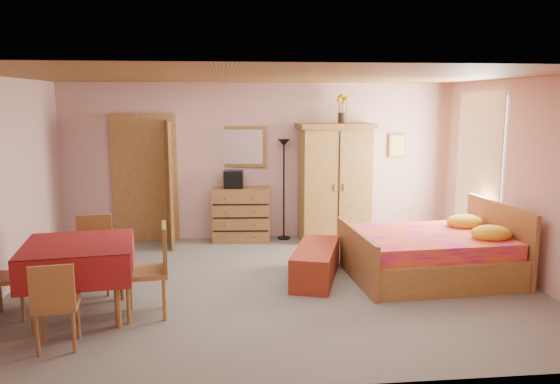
{
  "coord_description": "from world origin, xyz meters",
  "views": [
    {
      "loc": [
        -0.63,
        -6.58,
        2.33
      ],
      "look_at": [
        0.1,
        0.3,
        1.15
      ],
      "focal_mm": 35.0,
      "sensor_mm": 36.0,
      "label": 1
    }
  ],
  "objects": [
    {
      "name": "floor",
      "position": [
        0.0,
        0.0,
        0.0
      ],
      "size": [
        6.5,
        6.5,
        0.0
      ],
      "primitive_type": "plane",
      "color": "slate",
      "rests_on": "ground"
    },
    {
      "name": "ceiling",
      "position": [
        0.0,
        0.0,
        2.6
      ],
      "size": [
        6.5,
        6.5,
        0.0
      ],
      "primitive_type": "plane",
      "rotation": [
        3.14,
        0.0,
        0.0
      ],
      "color": "brown",
      "rests_on": "wall_back"
    },
    {
      "name": "wall_back",
      "position": [
        0.0,
        2.5,
        1.3
      ],
      "size": [
        6.5,
        0.1,
        2.6
      ],
      "primitive_type": "cube",
      "color": "tan",
      "rests_on": "floor"
    },
    {
      "name": "wall_front",
      "position": [
        0.0,
        -2.5,
        1.3
      ],
      "size": [
        6.5,
        0.1,
        2.6
      ],
      "primitive_type": "cube",
      "color": "tan",
      "rests_on": "floor"
    },
    {
      "name": "wall_right",
      "position": [
        3.25,
        0.0,
        1.3
      ],
      "size": [
        0.1,
        5.0,
        2.6
      ],
      "primitive_type": "cube",
      "color": "tan",
      "rests_on": "floor"
    },
    {
      "name": "doorway",
      "position": [
        -1.9,
        2.47,
        1.02
      ],
      "size": [
        1.06,
        0.12,
        2.15
      ],
      "primitive_type": "cube",
      "color": "#9E6B35",
      "rests_on": "floor"
    },
    {
      "name": "window",
      "position": [
        3.21,
        1.2,
        1.45
      ],
      "size": [
        0.08,
        1.4,
        1.95
      ],
      "primitive_type": "cube",
      "color": "white",
      "rests_on": "wall_right"
    },
    {
      "name": "picture_back",
      "position": [
        2.35,
        2.47,
        1.55
      ],
      "size": [
        0.3,
        0.04,
        0.4
      ],
      "primitive_type": "cube",
      "color": "#D8BF59",
      "rests_on": "wall_back"
    },
    {
      "name": "chest_of_drawers",
      "position": [
        -0.33,
        2.29,
        0.44
      ],
      "size": [
        0.97,
        0.54,
        0.89
      ],
      "primitive_type": "cube",
      "rotation": [
        0.0,
        0.0,
        -0.08
      ],
      "color": "brown",
      "rests_on": "floor"
    },
    {
      "name": "wall_mirror",
      "position": [
        -0.33,
        2.5,
        1.55
      ],
      "size": [
        0.87,
        0.12,
        0.68
      ],
      "primitive_type": "cube",
      "rotation": [
        0.0,
        0.0,
        -0.08
      ],
      "color": "silver",
      "rests_on": "wall_back"
    },
    {
      "name": "stereo",
      "position": [
        -0.45,
        2.31,
        1.03
      ],
      "size": [
        0.33,
        0.26,
        0.29
      ],
      "primitive_type": "cube",
      "rotation": [
        0.0,
        0.0,
        -0.09
      ],
      "color": "black",
      "rests_on": "chest_of_drawers"
    },
    {
      "name": "floor_lamp",
      "position": [
        0.38,
        2.33,
        0.84
      ],
      "size": [
        0.27,
        0.27,
        1.68
      ],
      "primitive_type": "cube",
      "rotation": [
        0.0,
        0.0,
        0.31
      ],
      "color": "black",
      "rests_on": "floor"
    },
    {
      "name": "wardrobe",
      "position": [
        1.21,
        2.17,
        0.97
      ],
      "size": [
        1.27,
        0.71,
        1.94
      ],
      "primitive_type": "cube",
      "rotation": [
        0.0,
        0.0,
        0.06
      ],
      "color": "olive",
      "rests_on": "floor"
    },
    {
      "name": "sunflower_vase",
      "position": [
        1.31,
        2.19,
        2.18
      ],
      "size": [
        0.19,
        0.19,
        0.47
      ],
      "primitive_type": "cube",
      "rotation": [
        0.0,
        0.0,
        0.03
      ],
      "color": "gold",
      "rests_on": "wardrobe"
    },
    {
      "name": "bed",
      "position": [
        2.05,
        0.13,
        0.48
      ],
      "size": [
        2.18,
        1.76,
        0.96
      ],
      "primitive_type": "cube",
      "rotation": [
        0.0,
        0.0,
        0.06
      ],
      "color": "#BC127C",
      "rests_on": "floor"
    },
    {
      "name": "bench",
      "position": [
        0.56,
        0.18,
        0.22
      ],
      "size": [
        0.86,
        1.4,
        0.44
      ],
      "primitive_type": "cube",
      "rotation": [
        0.0,
        0.0,
        -0.31
      ],
      "color": "maroon",
      "rests_on": "floor"
    },
    {
      "name": "dining_table",
      "position": [
        -2.18,
        -0.76,
        0.41
      ],
      "size": [
        1.25,
        1.25,
        0.82
      ],
      "primitive_type": "cube",
      "rotation": [
        0.0,
        0.0,
        0.13
      ],
      "color": "maroon",
      "rests_on": "floor"
    },
    {
      "name": "chair_south",
      "position": [
        -2.21,
        -1.51,
        0.43
      ],
      "size": [
        0.44,
        0.44,
        0.86
      ],
      "primitive_type": "cube",
      "rotation": [
        0.0,
        0.0,
        0.13
      ],
      "color": "brown",
      "rests_on": "floor"
    },
    {
      "name": "chair_north",
      "position": [
        -2.2,
        -0.0,
        0.46
      ],
      "size": [
        0.46,
        0.46,
        0.93
      ],
      "primitive_type": "cube",
      "rotation": [
        0.0,
        0.0,
        3.23
      ],
      "color": "#905E30",
      "rests_on": "floor"
    },
    {
      "name": "chair_west",
      "position": [
        -2.93,
        -0.69,
        0.45
      ],
      "size": [
        0.43,
        0.43,
        0.9
      ],
      "primitive_type": "cube",
      "rotation": [
        0.0,
        0.0,
        -1.52
      ],
      "color": "#945E32",
      "rests_on": "floor"
    },
    {
      "name": "chair_east",
      "position": [
        -1.47,
        -0.82,
        0.5
      ],
      "size": [
        0.5,
        0.5,
        1.01
      ],
      "primitive_type": "cube",
      "rotation": [
        0.0,
        0.0,
        1.67
      ],
      "color": "#9D6C35",
      "rests_on": "floor"
    }
  ]
}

